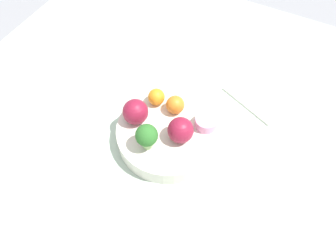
# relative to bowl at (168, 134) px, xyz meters

# --- Properties ---
(ground_plane) EXTENTS (6.00, 6.00, 0.00)m
(ground_plane) POSITION_rel_bowl_xyz_m (0.00, 0.00, -0.04)
(ground_plane) COLOR gray
(table_surface) EXTENTS (1.20, 1.20, 0.02)m
(table_surface) POSITION_rel_bowl_xyz_m (0.00, 0.00, -0.03)
(table_surface) COLOR #B2C6B2
(table_surface) RESTS_ON ground_plane
(bowl) EXTENTS (0.24, 0.24, 0.04)m
(bowl) POSITION_rel_bowl_xyz_m (0.00, 0.00, 0.00)
(bowl) COLOR silver
(bowl) RESTS_ON table_surface
(broccoli) EXTENTS (0.05, 0.05, 0.07)m
(broccoli) POSITION_rel_bowl_xyz_m (0.02, 0.06, 0.06)
(broccoli) COLOR #99C17A
(broccoli) RESTS_ON bowl
(apple_red) EXTENTS (0.06, 0.06, 0.06)m
(apple_red) POSITION_rel_bowl_xyz_m (0.08, 0.01, 0.05)
(apple_red) COLOR maroon
(apple_red) RESTS_ON bowl
(apple_green) EXTENTS (0.06, 0.06, 0.06)m
(apple_green) POSITION_rel_bowl_xyz_m (-0.04, 0.01, 0.05)
(apple_green) COLOR maroon
(apple_green) RESTS_ON bowl
(orange_front) EXTENTS (0.04, 0.04, 0.04)m
(orange_front) POSITION_rel_bowl_xyz_m (0.01, -0.05, 0.04)
(orange_front) COLOR orange
(orange_front) RESTS_ON bowl
(orange_back) EXTENTS (0.04, 0.04, 0.04)m
(orange_back) POSITION_rel_bowl_xyz_m (0.06, -0.05, 0.04)
(orange_back) COLOR orange
(orange_back) RESTS_ON bowl
(small_cup) EXTENTS (0.05, 0.05, 0.02)m
(small_cup) POSITION_rel_bowl_xyz_m (-0.07, -0.05, 0.03)
(small_cup) COLOR #EA9EC6
(small_cup) RESTS_ON bowl
(napkin) EXTENTS (0.18, 0.15, 0.01)m
(napkin) POSITION_rel_bowl_xyz_m (-0.15, -0.22, -0.02)
(napkin) COLOR white
(napkin) RESTS_ON table_surface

